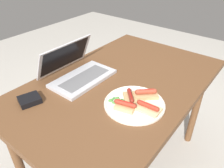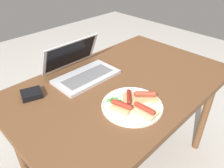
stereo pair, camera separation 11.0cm
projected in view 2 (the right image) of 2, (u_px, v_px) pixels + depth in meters
ground_plane at (120, 164)px, 1.63m from camera, size 6.00×6.00×0.00m
desk at (122, 93)px, 1.27m from camera, size 1.27×0.80×0.73m
laptop at (82, 70)px, 1.27m from camera, size 0.37×0.28×0.20m
plate at (132, 105)px, 1.04m from camera, size 0.29×0.29×0.02m
sausage_toast_left at (144, 110)px, 0.99m from camera, size 0.08×0.12×0.04m
sausage_toast_middle at (145, 96)px, 1.07m from camera, size 0.13×0.13×0.05m
sausage_toast_right at (122, 106)px, 1.00m from camera, size 0.08×0.11×0.04m
sausage_toast_extra at (129, 98)px, 1.06m from camera, size 0.11×0.11×0.04m
salad_pile at (115, 101)px, 1.06m from camera, size 0.06×0.07×0.01m
external_drive at (32, 94)px, 1.11m from camera, size 0.12×0.11×0.03m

